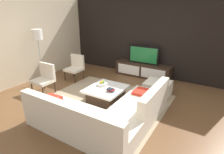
{
  "coord_description": "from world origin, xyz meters",
  "views": [
    {
      "loc": [
        2.39,
        -3.65,
        2.38
      ],
      "look_at": [
        -0.15,
        0.49,
        0.55
      ],
      "focal_mm": 29.54,
      "sensor_mm": 36.0,
      "label": 1
    }
  ],
  "objects": [
    {
      "name": "accent_chair_far",
      "position": [
        -1.91,
        0.92,
        0.49
      ],
      "size": [
        0.54,
        0.51,
        0.87
      ],
      "rotation": [
        0.0,
        0.0,
        0.08
      ],
      "color": "#332319",
      "rests_on": "ground"
    },
    {
      "name": "sectional_couch",
      "position": [
        0.52,
        -0.87,
        0.27
      ],
      "size": [
        2.4,
        2.38,
        0.79
      ],
      "color": "beige",
      "rests_on": "ground"
    },
    {
      "name": "ottoman",
      "position": [
        0.97,
        1.19,
        0.2
      ],
      "size": [
        0.7,
        0.7,
        0.4
      ],
      "primitive_type": "cube",
      "color": "beige",
      "rests_on": "ground"
    },
    {
      "name": "side_wall_left",
      "position": [
        -3.2,
        0.2,
        1.4
      ],
      "size": [
        0.12,
        5.2,
        2.8
      ],
      "primitive_type": "cube",
      "color": "beige",
      "rests_on": "ground"
    },
    {
      "name": "area_rug",
      "position": [
        -0.1,
        0.0,
        0.01
      ],
      "size": [
        3.14,
        2.73,
        0.01
      ],
      "primitive_type": "cube",
      "color": "tan",
      "rests_on": "ground"
    },
    {
      "name": "feature_wall_back",
      "position": [
        0.0,
        2.7,
        1.4
      ],
      "size": [
        6.4,
        0.12,
        2.8
      ],
      "primitive_type": "cube",
      "color": "black",
      "rests_on": "ground"
    },
    {
      "name": "coffee_table",
      "position": [
        -0.1,
        0.1,
        0.2
      ],
      "size": [
        0.93,
        1.05,
        0.38
      ],
      "color": "#332319",
      "rests_on": "ground"
    },
    {
      "name": "accent_chair_near",
      "position": [
        -1.94,
        -0.36,
        0.49
      ],
      "size": [
        0.57,
        0.51,
        0.87
      ],
      "rotation": [
        0.0,
        0.0,
        -0.12
      ],
      "color": "#332319",
      "rests_on": "ground"
    },
    {
      "name": "television",
      "position": [
        0.0,
        2.4,
        0.82
      ],
      "size": [
        1.12,
        0.06,
        0.63
      ],
      "color": "black",
      "rests_on": "media_console"
    },
    {
      "name": "fruit_bowl",
      "position": [
        -0.28,
        0.2,
        0.43
      ],
      "size": [
        0.28,
        0.28,
        0.13
      ],
      "color": "silver",
      "rests_on": "coffee_table"
    },
    {
      "name": "media_console",
      "position": [
        0.0,
        2.4,
        0.25
      ],
      "size": [
        2.03,
        0.45,
        0.5
      ],
      "color": "#332319",
      "rests_on": "ground"
    },
    {
      "name": "floor_lamp",
      "position": [
        -2.63,
        0.08,
        1.5
      ],
      "size": [
        0.31,
        0.31,
        1.77
      ],
      "color": "#A5A5AA",
      "rests_on": "ground"
    },
    {
      "name": "book_stack",
      "position": [
        0.12,
        -0.02,
        0.42
      ],
      "size": [
        0.2,
        0.16,
        0.08
      ],
      "color": "#2D516B",
      "rests_on": "coffee_table"
    },
    {
      "name": "ground_plane",
      "position": [
        0.0,
        0.0,
        0.0
      ],
      "size": [
        14.0,
        14.0,
        0.0
      ],
      "primitive_type": "plane",
      "color": "brown"
    }
  ]
}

